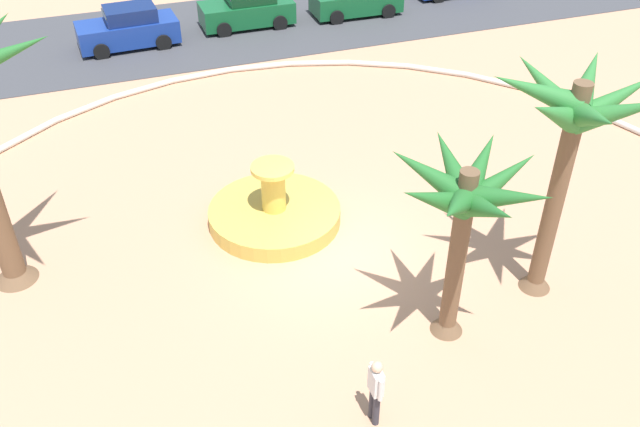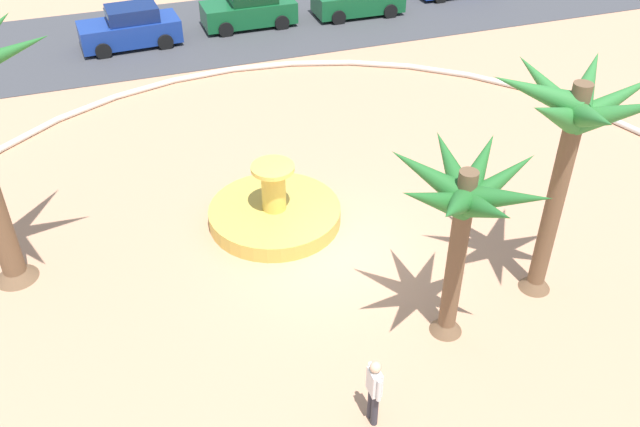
% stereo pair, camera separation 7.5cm
% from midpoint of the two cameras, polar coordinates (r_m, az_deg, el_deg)
% --- Properties ---
extents(ground_plane, '(80.00, 80.00, 0.00)m').
position_cam_midpoint_polar(ground_plane, '(17.56, 1.83, -3.48)').
color(ground_plane, tan).
extents(plaza_curb, '(23.70, 23.70, 0.20)m').
position_cam_midpoint_polar(plaza_curb, '(17.50, 1.84, -3.22)').
color(plaza_curb, silver).
rests_on(plaza_curb, ground).
extents(street_asphalt, '(48.00, 8.00, 0.03)m').
position_cam_midpoint_polar(street_asphalt, '(31.32, -9.16, 14.77)').
color(street_asphalt, '#424247').
rests_on(street_asphalt, ground).
extents(fountain, '(3.56, 3.56, 1.77)m').
position_cam_midpoint_polar(fountain, '(18.56, -3.66, 0.05)').
color(fountain, gold).
rests_on(fountain, ground).
extents(palm_tree_near_fountain, '(3.32, 3.38, 4.47)m').
position_cam_midpoint_polar(palm_tree_near_fountain, '(13.64, 12.09, 0.78)').
color(palm_tree_near_fountain, brown).
rests_on(palm_tree_near_fountain, ground).
extents(palm_tree_mid_plaza, '(3.48, 3.53, 5.61)m').
position_cam_midpoint_polar(palm_tree_mid_plaza, '(15.01, 20.33, 6.62)').
color(palm_tree_mid_plaza, brown).
rests_on(palm_tree_mid_plaza, ground).
extents(person_cyclist_photo, '(0.22, 0.53, 1.62)m').
position_cam_midpoint_polar(person_cyclist_photo, '(13.37, 4.67, -14.30)').
color(person_cyclist_photo, '#33333D').
rests_on(person_cyclist_photo, ground).
extents(parked_car_leftmost, '(4.08, 2.08, 1.67)m').
position_cam_midpoint_polar(parked_car_leftmost, '(30.07, -15.40, 14.61)').
color(parked_car_leftmost, navy).
rests_on(parked_car_leftmost, ground).
extents(parked_car_second, '(4.00, 1.92, 1.67)m').
position_cam_midpoint_polar(parked_car_second, '(31.31, -5.81, 16.52)').
color(parked_car_second, '#145B2D').
rests_on(parked_car_second, ground).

